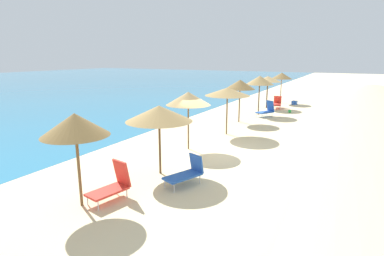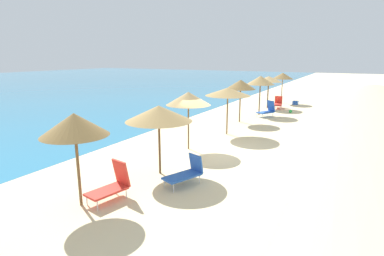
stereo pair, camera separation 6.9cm
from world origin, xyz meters
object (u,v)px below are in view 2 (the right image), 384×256
object	(u,v)px
beach_umbrella_10	(283,76)
beach_ball	(291,111)
beach_umbrella_6	(228,92)
cooler_box	(295,103)
lounge_chair_0	(267,110)
lounge_chair_2	(278,103)
lounge_chair_4	(112,184)
beach_umbrella_9	(269,79)
beach_umbrella_3	(74,125)
beach_umbrella_7	(241,85)
beach_umbrella_5	(188,99)
lounge_chair_1	(186,172)
beach_umbrella_4	(159,114)
beach_umbrella_8	(261,80)

from	to	relation	value
beach_umbrella_10	beach_ball	distance (m)	6.06
beach_umbrella_6	cooler_box	bearing A→B (deg)	-5.90
lounge_chair_0	lounge_chair_2	xyz separation A→B (m)	(4.35, 0.19, -0.06)
lounge_chair_4	lounge_chair_0	bearing A→B (deg)	-80.57
beach_umbrella_9	cooler_box	bearing A→B (deg)	-29.57
beach_umbrella_3	beach_umbrella_7	xyz separation A→B (m)	(14.09, -0.06, 0.06)
beach_umbrella_5	lounge_chair_1	distance (m)	4.80
lounge_chair_0	beach_ball	world-z (taller)	lounge_chair_0
beach_umbrella_4	cooler_box	world-z (taller)	beach_umbrella_4
beach_umbrella_10	lounge_chair_4	xyz separation A→B (m)	(-23.86, 0.00, -2.11)
lounge_chair_0	lounge_chair_1	size ratio (longest dim) A/B	0.97
cooler_box	beach_ball	bearing A→B (deg)	-174.27
beach_umbrella_6	beach_ball	world-z (taller)	beach_umbrella_6
beach_umbrella_6	beach_umbrella_9	distance (m)	10.55
beach_umbrella_6	beach_umbrella_8	bearing A→B (deg)	1.04
beach_umbrella_5	beach_umbrella_6	distance (m)	3.72
beach_umbrella_7	beach_umbrella_6	bearing A→B (deg)	-171.75
beach_umbrella_10	lounge_chair_1	size ratio (longest dim) A/B	1.88
beach_umbrella_8	lounge_chair_2	size ratio (longest dim) A/B	1.73
lounge_chair_2	cooler_box	world-z (taller)	lounge_chair_2
beach_umbrella_3	beach_umbrella_6	world-z (taller)	beach_umbrella_3
beach_umbrella_5	lounge_chair_1	bearing A→B (deg)	-152.26
beach_umbrella_6	lounge_chair_1	xyz separation A→B (m)	(-7.51, -1.48, -2.05)
beach_umbrella_4	beach_umbrella_7	xyz separation A→B (m)	(10.72, 0.58, 0.21)
beach_umbrella_7	cooler_box	xyz separation A→B (m)	(10.10, -1.95, -2.42)
beach_umbrella_9	lounge_chair_0	xyz separation A→B (m)	(-3.99, -1.05, -2.03)
beach_umbrella_4	lounge_chair_4	world-z (taller)	beach_umbrella_4
lounge_chair_1	lounge_chair_4	size ratio (longest dim) A/B	1.08
lounge_chair_2	lounge_chair_0	bearing A→B (deg)	81.69
beach_umbrella_6	cooler_box	world-z (taller)	beach_umbrella_6
beach_umbrella_3	lounge_chair_4	xyz separation A→B (m)	(0.76, -0.59, -2.02)
beach_umbrella_8	cooler_box	bearing A→B (deg)	-12.92
beach_umbrella_10	lounge_chair_1	xyz separation A→B (m)	(-21.70, -1.48, -2.18)
beach_umbrella_4	lounge_chair_1	xyz separation A→B (m)	(-0.45, -1.42, -1.93)
beach_umbrella_4	beach_umbrella_10	size ratio (longest dim) A/B	0.92
beach_umbrella_7	cooler_box	size ratio (longest dim) A/B	5.26
beach_umbrella_7	lounge_chair_0	distance (m)	3.75
beach_umbrella_9	beach_umbrella_6	bearing A→B (deg)	-177.78
lounge_chair_0	beach_ball	xyz separation A→B (m)	(2.46, -1.26, -0.37)
beach_umbrella_4	lounge_chair_2	distance (m)	18.06
lounge_chair_4	cooler_box	bearing A→B (deg)	-81.78
lounge_chair_2	beach_umbrella_10	bearing A→B (deg)	-93.00
beach_umbrella_8	beach_ball	size ratio (longest dim) A/B	11.93
beach_umbrella_8	beach_umbrella_9	world-z (taller)	beach_umbrella_8
lounge_chair_2	beach_umbrella_5	bearing A→B (deg)	75.28
beach_umbrella_4	beach_ball	world-z (taller)	beach_umbrella_4
lounge_chair_2	cooler_box	xyz separation A→B (m)	(2.87, -0.97, -0.26)
lounge_chair_1	cooler_box	bearing A→B (deg)	-68.43
beach_umbrella_5	beach_umbrella_8	size ratio (longest dim) A/B	0.94
beach_umbrella_4	beach_umbrella_8	bearing A→B (deg)	0.73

